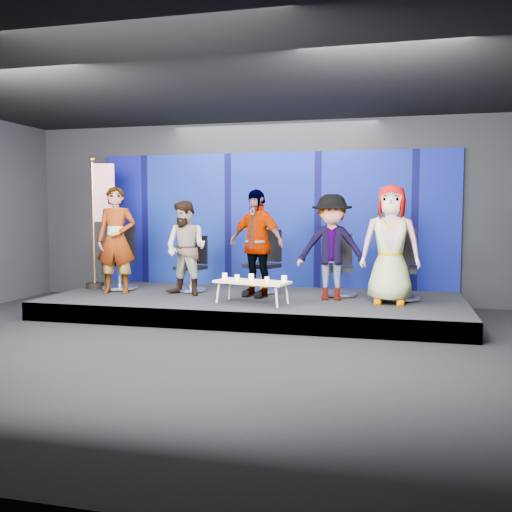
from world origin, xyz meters
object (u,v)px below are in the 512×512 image
(coffee_table, at_px, (252,283))
(mug_b, at_px, (237,277))
(chair_d, at_px, (339,275))
(panelist_e, at_px, (390,245))
(chair_e, at_px, (401,277))
(panelist_c, at_px, (256,243))
(panelist_a, at_px, (116,240))
(flag_stand, at_px, (100,219))
(chair_c, at_px, (264,272))
(chair_a, at_px, (120,269))
(mug_a, at_px, (225,276))
(mug_d, at_px, (267,280))
(chair_b, at_px, (192,273))
(panelist_b, at_px, (186,248))
(panelist_d, at_px, (332,247))
(mug_c, at_px, (251,277))
(mug_e, at_px, (284,279))

(coffee_table, xyz_separation_m, mug_b, (-0.25, -0.01, 0.08))
(chair_d, distance_m, panelist_e, 1.25)
(panelist_e, bearing_deg, coffee_table, -164.62)
(chair_e, bearing_deg, panelist_c, -172.26)
(panelist_a, bearing_deg, chair_d, -1.80)
(panelist_e, distance_m, flag_stand, 5.42)
(chair_c, xyz_separation_m, chair_e, (2.40, -0.26, 0.01))
(chair_a, distance_m, mug_a, 2.49)
(mug_a, xyz_separation_m, mug_b, (0.25, -0.13, -0.00))
(panelist_c, height_order, mug_a, panelist_c)
(chair_c, height_order, mug_d, chair_c)
(chair_b, relative_size, chair_e, 0.87)
(panelist_b, distance_m, chair_c, 1.48)
(panelist_d, xyz_separation_m, panelist_e, (0.95, -0.18, 0.07))
(coffee_table, relative_size, mug_a, 12.78)
(chair_b, distance_m, panelist_e, 3.64)
(chair_c, bearing_deg, chair_e, 15.05)
(panelist_b, relative_size, flag_stand, 0.66)
(mug_a, height_order, mug_d, mug_a)
(panelist_c, height_order, mug_c, panelist_c)
(panelist_d, distance_m, chair_e, 1.26)
(chair_a, relative_size, panelist_a, 0.62)
(mug_b, bearing_deg, coffee_table, 2.13)
(panelist_b, xyz_separation_m, mug_d, (1.61, -0.70, -0.42))
(mug_d, relative_size, flag_stand, 0.03)
(panelist_b, distance_m, mug_a, 1.04)
(mug_a, height_order, mug_c, mug_c)
(flag_stand, bearing_deg, panelist_d, -25.88)
(mug_d, relative_size, mug_e, 0.81)
(panelist_b, distance_m, flag_stand, 2.03)
(chair_e, bearing_deg, panelist_e, -107.60)
(mug_a, bearing_deg, coffee_table, -14.21)
(panelist_d, distance_m, panelist_e, 0.97)
(chair_d, xyz_separation_m, chair_e, (1.04, -0.20, 0.03))
(panelist_b, distance_m, coffee_table, 1.54)
(chair_b, bearing_deg, flag_stand, -165.42)
(panelist_a, height_order, chair_b, panelist_a)
(mug_c, xyz_separation_m, mug_d, (0.31, -0.21, -0.01))
(chair_d, height_order, panelist_d, panelist_d)
(panelist_a, relative_size, mug_d, 22.31)
(mug_d, height_order, flag_stand, flag_stand)
(chair_b, height_order, chair_c, chair_c)
(coffee_table, distance_m, mug_c, 0.13)
(chair_d, bearing_deg, chair_e, -16.34)
(panelist_b, relative_size, mug_e, 15.60)
(chair_b, bearing_deg, chair_e, 12.39)
(chair_d, distance_m, coffee_table, 1.73)
(coffee_table, xyz_separation_m, flag_stand, (-3.25, 1.05, 0.99))
(panelist_c, bearing_deg, panelist_d, 18.95)
(mug_a, xyz_separation_m, mug_c, (0.46, -0.03, 0.00))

